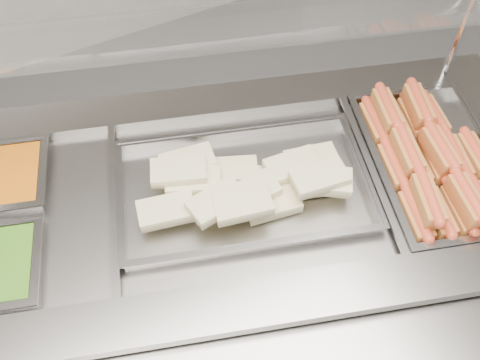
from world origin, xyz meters
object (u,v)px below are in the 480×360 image
steam_counter (226,265)px  pan_wraps (243,190)px  pan_hotdogs (432,167)px  sneeze_guard (205,30)px

steam_counter → pan_wraps: pan_wraps is taller
pan_hotdogs → pan_wraps: 0.58m
pan_hotdogs → sneeze_guard: bearing=142.5°
steam_counter → pan_hotdogs: bearing=-18.2°
steam_counter → pan_wraps: (0.06, -0.02, 0.43)m
sneeze_guard → pan_wraps: (-0.01, -0.23, -0.40)m
steam_counter → pan_wraps: 0.44m
pan_hotdogs → pan_wraps: same height
pan_hotdogs → pan_wraps: (-0.55, 0.18, 0.02)m
steam_counter → sneeze_guard: (0.07, 0.21, 0.83)m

